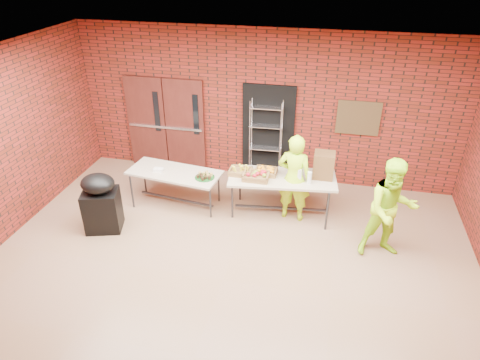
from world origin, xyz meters
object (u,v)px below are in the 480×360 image
Objects in this scene: covered_grill at (101,202)px; volunteer_man at (391,209)px; wire_rack at (265,142)px; table_right at (282,180)px; volunteer_woman at (294,178)px; table_left at (175,175)px; coffee_dispenser at (324,165)px.

volunteer_man is (4.93, 0.39, 0.32)m from covered_grill.
table_right is (0.54, -1.28, -0.16)m from wire_rack.
volunteer_woman is (0.76, -1.34, -0.05)m from wire_rack.
coffee_dispenser is at bearing 13.18° from table_left.
table_left is at bearing 30.07° from covered_grill.
table_left is 2.08m from table_right.
covered_grill is (-3.80, -1.36, -0.50)m from coffee_dispenser.
table_right is (2.08, 0.12, 0.07)m from table_left.
wire_rack reaches higher than volunteer_man.
coffee_dispenser reaches higher than table_right.
covered_grill reaches higher than table_left.
volunteer_man is at bearing -30.22° from table_right.
volunteer_man is at bearing 163.69° from volunteer_woman.
volunteer_woman is (3.30, 1.11, 0.30)m from covered_grill.
covered_grill reaches higher than table_right.
table_right is at bearing -166.58° from coffee_dispenser.
volunteer_man is (1.63, -0.72, 0.03)m from volunteer_woman.
wire_rack reaches higher than table_right.
table_right is at bearing 10.51° from table_left.
covered_grill is (-3.08, -1.18, -0.19)m from table_right.
volunteer_man reaches higher than volunteer_woman.
wire_rack is 0.97× the size of table_left.
volunteer_man is at bearing -12.18° from covered_grill.
table_right is 4.22× the size of coffee_dispenser.
volunteer_woman is (0.22, -0.07, 0.11)m from table_right.
table_left is (-1.54, -1.39, -0.23)m from wire_rack.
volunteer_man reaches higher than coffee_dispenser.
wire_rack reaches higher than covered_grill.
volunteer_man is (2.40, -2.07, -0.03)m from wire_rack.
table_left is 1.06× the size of volunteer_man.
volunteer_woman is at bearing 141.41° from volunteer_man.
wire_rack is at bearing 105.79° from table_right.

